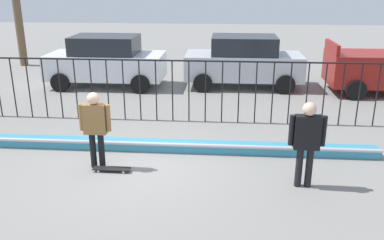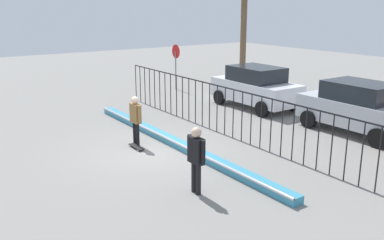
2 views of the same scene
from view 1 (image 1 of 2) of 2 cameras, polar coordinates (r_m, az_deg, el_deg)
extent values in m
plane|color=gray|center=(9.20, -7.96, -6.22)|extent=(60.00, 60.00, 0.00)
cube|color=teal|center=(9.96, -6.90, -3.46)|extent=(11.00, 0.36, 0.22)
cylinder|color=#B2B2B7|center=(9.76, -7.13, -3.26)|extent=(11.00, 0.09, 0.09)
cylinder|color=black|center=(13.11, -23.46, 4.14)|extent=(0.04, 0.04, 1.77)
cylinder|color=black|center=(12.90, -21.62, 4.15)|extent=(0.04, 0.04, 1.77)
cylinder|color=black|center=(12.70, -19.72, 4.16)|extent=(0.04, 0.04, 1.77)
cylinder|color=black|center=(12.51, -17.77, 4.17)|extent=(0.04, 0.04, 1.77)
cylinder|color=black|center=(12.35, -15.76, 4.16)|extent=(0.04, 0.04, 1.77)
cylinder|color=black|center=(12.19, -13.69, 4.16)|extent=(0.04, 0.04, 1.77)
cylinder|color=black|center=(12.05, -11.58, 4.15)|extent=(0.04, 0.04, 1.77)
cylinder|color=black|center=(11.93, -9.42, 4.13)|extent=(0.04, 0.04, 1.77)
cylinder|color=black|center=(11.83, -7.22, 4.11)|extent=(0.04, 0.04, 1.77)
cylinder|color=black|center=(11.74, -4.98, 4.08)|extent=(0.04, 0.04, 1.77)
cylinder|color=black|center=(11.68, -2.72, 4.04)|extent=(0.04, 0.04, 1.77)
cylinder|color=black|center=(11.63, -0.43, 4.00)|extent=(0.04, 0.04, 1.77)
cylinder|color=black|center=(11.60, 1.87, 3.95)|extent=(0.04, 0.04, 1.77)
cylinder|color=black|center=(11.58, 4.18, 3.89)|extent=(0.04, 0.04, 1.77)
cylinder|color=black|center=(11.59, 6.49, 3.83)|extent=(0.04, 0.04, 1.77)
cylinder|color=black|center=(11.62, 8.80, 3.76)|extent=(0.04, 0.04, 1.77)
cylinder|color=black|center=(11.66, 11.09, 3.68)|extent=(0.04, 0.04, 1.77)
cylinder|color=black|center=(11.72, 13.36, 3.60)|extent=(0.04, 0.04, 1.77)
cylinder|color=black|center=(11.80, 15.60, 3.52)|extent=(0.04, 0.04, 1.77)
cylinder|color=black|center=(11.90, 17.81, 3.43)|extent=(0.04, 0.04, 1.77)
cylinder|color=black|center=(12.02, 19.98, 3.34)|extent=(0.04, 0.04, 1.77)
cylinder|color=black|center=(12.15, 22.10, 3.24)|extent=(0.04, 0.04, 1.77)
cylinder|color=black|center=(12.30, 24.17, 3.15)|extent=(0.04, 0.04, 1.77)
cube|color=black|center=(11.55, -5.11, 8.22)|extent=(14.00, 0.04, 0.04)
cylinder|color=black|center=(9.14, -13.51, -4.09)|extent=(0.13, 0.13, 0.78)
cylinder|color=black|center=(9.08, -12.39, -4.14)|extent=(0.13, 0.13, 0.78)
cube|color=olive|center=(8.86, -13.29, 0.12)|extent=(0.47, 0.20, 0.64)
sphere|color=beige|center=(8.73, -13.51, 2.91)|extent=(0.25, 0.25, 0.25)
cylinder|color=olive|center=(8.94, -15.06, 0.38)|extent=(0.10, 0.10, 0.58)
cylinder|color=olive|center=(8.77, -11.51, 0.29)|extent=(0.10, 0.10, 0.58)
cube|color=black|center=(8.98, -11.04, -6.60)|extent=(0.80, 0.20, 0.02)
cylinder|color=silver|center=(9.00, -9.24, -6.70)|extent=(0.05, 0.03, 0.05)
cylinder|color=silver|center=(8.87, -9.46, -7.12)|extent=(0.05, 0.03, 0.05)
cylinder|color=silver|center=(9.14, -12.55, -6.51)|extent=(0.05, 0.03, 0.05)
cylinder|color=silver|center=(9.01, -12.82, -6.91)|extent=(0.05, 0.03, 0.05)
cylinder|color=black|center=(8.35, 14.56, -6.35)|extent=(0.13, 0.13, 0.80)
cylinder|color=black|center=(8.39, 15.86, -6.35)|extent=(0.13, 0.13, 0.80)
cube|color=black|center=(8.09, 15.65, -1.65)|extent=(0.49, 0.21, 0.66)
sphere|color=beige|center=(7.95, 15.94, 1.47)|extent=(0.26, 0.26, 0.26)
cylinder|color=black|center=(8.03, 13.60, -1.37)|extent=(0.10, 0.10, 0.59)
cylinder|color=black|center=(8.15, 17.72, -1.46)|extent=(0.10, 0.10, 0.59)
cube|color=silver|center=(15.96, -11.72, 7.39)|extent=(4.30, 1.90, 0.90)
cube|color=#1E2328|center=(15.83, -11.91, 10.15)|extent=(2.37, 1.71, 0.66)
cylinder|color=black|center=(16.62, -5.84, 6.55)|extent=(0.68, 0.22, 0.68)
cylinder|color=black|center=(14.81, -7.15, 4.96)|extent=(0.68, 0.22, 0.68)
cylinder|color=black|center=(17.39, -15.43, 6.51)|extent=(0.68, 0.22, 0.68)
cylinder|color=black|center=(15.66, -17.72, 4.97)|extent=(0.68, 0.22, 0.68)
cube|color=#B7BABF|center=(15.68, 7.10, 7.43)|extent=(4.30, 1.90, 0.90)
cube|color=#1E2328|center=(15.55, 7.22, 10.25)|extent=(2.37, 1.71, 0.66)
cylinder|color=black|center=(16.83, 11.93, 6.39)|extent=(0.68, 0.22, 0.68)
cylinder|color=black|center=(14.99, 12.77, 4.81)|extent=(0.68, 0.22, 0.68)
cylinder|color=black|center=(16.71, 1.87, 6.70)|extent=(0.68, 0.22, 0.68)
cylinder|color=black|center=(14.86, 1.50, 5.15)|extent=(0.68, 0.22, 0.68)
cube|color=maroon|center=(15.39, 18.81, 9.50)|extent=(0.12, 1.75, 0.36)
cylinder|color=black|center=(16.70, 19.91, 5.57)|extent=(0.68, 0.22, 0.68)
cylinder|color=black|center=(14.92, 21.70, 3.86)|extent=(0.68, 0.22, 0.68)
cylinder|color=brown|center=(20.91, -23.06, 14.16)|extent=(0.36, 0.36, 5.32)
camera|label=2|loc=(9.83, 85.90, 5.76)|focal=39.66mm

